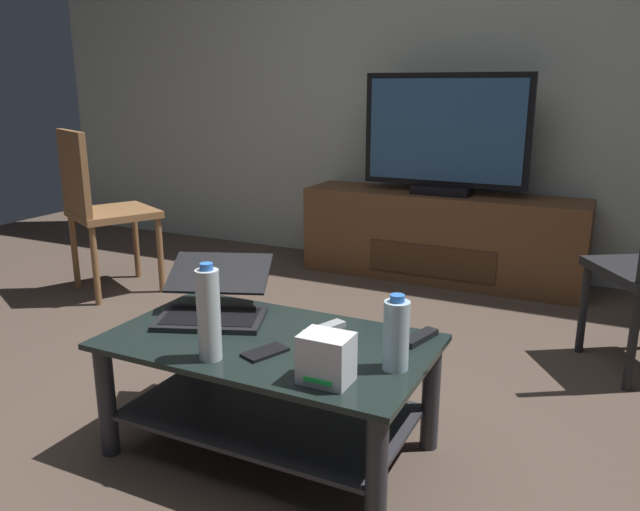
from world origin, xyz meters
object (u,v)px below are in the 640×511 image
at_px(media_cabinet, 441,237).
at_px(water_bottle_near, 209,314).
at_px(laptop, 214,300).
at_px(soundbar_remote, 420,337).
at_px(television, 445,137).
at_px(side_chair, 98,203).
at_px(coffee_table, 270,376).
at_px(tv_remote, 324,329).
at_px(cell_phone, 265,352).
at_px(router_box, 326,358).
at_px(water_bottle_far, 396,334).

xyz_separation_m(media_cabinet, water_bottle_near, (-0.05, -2.36, 0.27)).
distance_m(laptop, soundbar_remote, 0.73).
bearing_deg(television, side_chair, -146.40).
height_order(coffee_table, side_chair, side_chair).
bearing_deg(coffee_table, tv_remote, 46.00).
bearing_deg(coffee_table, soundbar_remote, 24.91).
height_order(side_chair, cell_phone, side_chair).
bearing_deg(soundbar_remote, tv_remote, -153.07).
relative_size(media_cabinet, cell_phone, 12.39).
xyz_separation_m(laptop, tv_remote, (0.42, 0.03, -0.05)).
bearing_deg(television, soundbar_remote, -76.43).
bearing_deg(laptop, media_cabinet, 82.89).
xyz_separation_m(television, side_chair, (-1.70, -1.13, -0.35)).
height_order(media_cabinet, water_bottle_near, water_bottle_near).
bearing_deg(media_cabinet, router_box, -82.19).
relative_size(side_chair, tv_remote, 5.96).
xyz_separation_m(laptop, water_bottle_near, (0.20, -0.31, 0.08)).
distance_m(side_chair, tv_remote, 2.06).
xyz_separation_m(coffee_table, side_chair, (-1.73, 1.01, 0.27)).
xyz_separation_m(coffee_table, router_box, (0.29, -0.19, 0.20)).
distance_m(media_cabinet, laptop, 2.08).
bearing_deg(cell_phone, water_bottle_near, -120.26).
relative_size(media_cabinet, water_bottle_near, 5.86).
height_order(coffee_table, tv_remote, tv_remote).
height_order(media_cabinet, tv_remote, media_cabinet).
bearing_deg(laptop, television, 82.81).
xyz_separation_m(side_chair, laptop, (1.44, -0.90, -0.08)).
xyz_separation_m(water_bottle_far, cell_phone, (-0.39, -0.08, -0.10)).
distance_m(laptop, water_bottle_far, 0.74).
distance_m(water_bottle_far, soundbar_remote, 0.25).
bearing_deg(water_bottle_near, router_box, 2.48).
xyz_separation_m(media_cabinet, laptop, (-0.26, -2.06, 0.19)).
relative_size(coffee_table, water_bottle_near, 3.52).
distance_m(coffee_table, cell_phone, 0.17).
height_order(coffee_table, television, television).
height_order(router_box, soundbar_remote, router_box).
bearing_deg(coffee_table, router_box, -32.37).
relative_size(television, router_box, 7.20).
bearing_deg(coffee_table, water_bottle_far, -3.44).
bearing_deg(television, media_cabinet, 90.00).
height_order(side_chair, water_bottle_far, side_chair).
bearing_deg(soundbar_remote, cell_phone, -127.25).
relative_size(router_box, water_bottle_far, 0.62).
bearing_deg(water_bottle_far, coffee_table, 176.56).
xyz_separation_m(coffee_table, tv_remote, (0.13, 0.14, 0.14)).
relative_size(water_bottle_far, soundbar_remote, 1.40).
distance_m(coffee_table, water_bottle_near, 0.35).
relative_size(laptop, water_bottle_far, 2.22).
relative_size(side_chair, laptop, 1.92).
bearing_deg(media_cabinet, soundbar_remote, -76.58).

